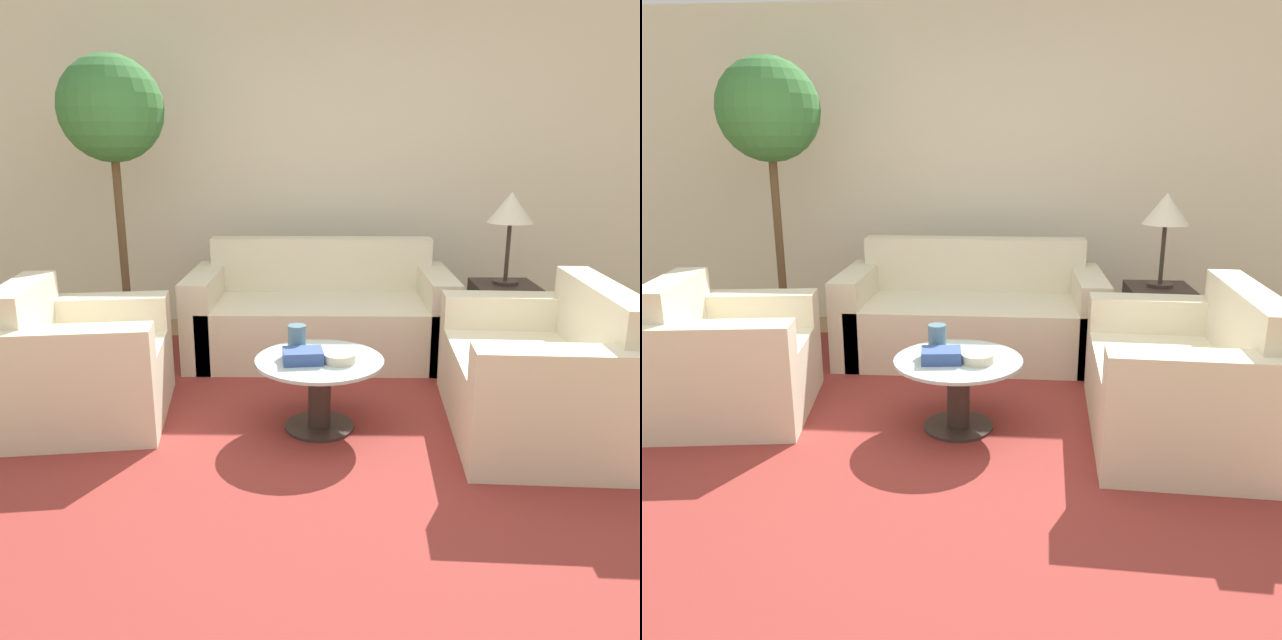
% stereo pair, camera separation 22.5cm
% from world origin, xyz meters
% --- Properties ---
extents(ground_plane, '(14.00, 14.00, 0.00)m').
position_xyz_m(ground_plane, '(0.00, 0.00, 0.00)').
color(ground_plane, '#9E754C').
extents(wall_back, '(10.00, 0.06, 2.60)m').
position_xyz_m(wall_back, '(0.00, 2.82, 1.30)').
color(wall_back, beige).
rests_on(wall_back, ground_plane).
extents(rug, '(3.58, 3.40, 0.01)m').
position_xyz_m(rug, '(0.01, 0.60, 0.00)').
color(rug, maroon).
rests_on(rug, ground_plane).
extents(sofa_main, '(1.86, 0.88, 0.83)m').
position_xyz_m(sofa_main, '(-0.00, 1.88, 0.28)').
color(sofa_main, beige).
rests_on(sofa_main, ground_plane).
extents(armchair, '(0.93, 1.00, 0.79)m').
position_xyz_m(armchair, '(-1.34, 0.72, 0.29)').
color(armchair, beige).
rests_on(armchair, ground_plane).
extents(loveseat, '(0.90, 1.29, 0.81)m').
position_xyz_m(loveseat, '(1.22, 0.62, 0.28)').
color(loveseat, beige).
rests_on(loveseat, ground_plane).
extents(coffee_table, '(0.69, 0.69, 0.40)m').
position_xyz_m(coffee_table, '(0.01, 0.60, 0.26)').
color(coffee_table, '#332823').
rests_on(coffee_table, ground_plane).
extents(side_table, '(0.44, 0.44, 0.53)m').
position_xyz_m(side_table, '(1.34, 1.89, 0.27)').
color(side_table, '#332823').
rests_on(side_table, ground_plane).
extents(table_lamp, '(0.32, 0.32, 0.66)m').
position_xyz_m(table_lamp, '(1.34, 1.89, 1.06)').
color(table_lamp, '#332823').
rests_on(table_lamp, side_table).
extents(potted_plant, '(0.73, 0.73, 2.12)m').
position_xyz_m(potted_plant, '(-1.47, 2.02, 1.57)').
color(potted_plant, '#93704C').
rests_on(potted_plant, ground_plane).
extents(vase, '(0.10, 0.10, 0.16)m').
position_xyz_m(vase, '(-0.12, 0.70, 0.48)').
color(vase, slate).
rests_on(vase, coffee_table).
extents(bowl, '(0.17, 0.17, 0.05)m').
position_xyz_m(bowl, '(0.11, 0.55, 0.43)').
color(bowl, beige).
rests_on(bowl, coffee_table).
extents(book_stack, '(0.23, 0.18, 0.07)m').
position_xyz_m(book_stack, '(-0.08, 0.55, 0.44)').
color(book_stack, '#334C8C').
rests_on(book_stack, coffee_table).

